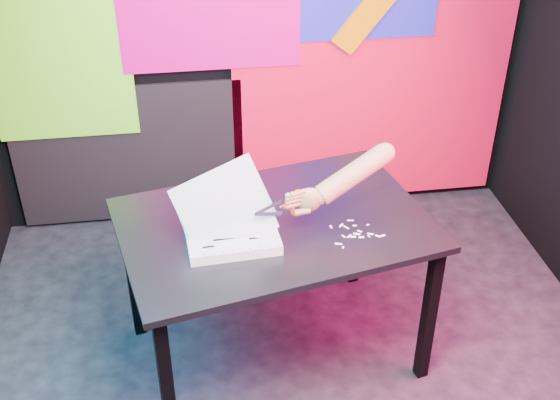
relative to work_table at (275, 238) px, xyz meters
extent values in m
cube|color=black|center=(0.08, -0.25, -0.67)|extent=(3.00, 3.00, 0.01)
cube|color=red|center=(0.73, 1.22, 0.18)|extent=(1.60, 0.02, 1.60)
cube|color=#6AEE20|center=(-0.97, 1.20, 0.43)|extent=(0.75, 0.02, 1.00)
cube|color=black|center=(-0.67, 1.22, -0.22)|extent=(1.30, 0.02, 0.85)
cube|color=black|center=(-0.49, -0.47, -0.31)|extent=(0.06, 0.06, 0.72)
cube|color=black|center=(-0.64, 0.23, -0.31)|extent=(0.06, 0.06, 0.72)
cube|color=black|center=(0.64, -0.23, -0.31)|extent=(0.06, 0.06, 0.72)
cube|color=black|center=(0.49, 0.47, -0.31)|extent=(0.06, 0.06, 0.72)
cube|color=black|center=(0.00, 0.00, 0.07)|extent=(1.42, 1.09, 0.03)
cube|color=silver|center=(-0.19, -0.11, 0.10)|extent=(0.38, 0.29, 0.04)
cube|color=white|center=(-0.19, -0.11, 0.13)|extent=(0.37, 0.29, 0.00)
cube|color=white|center=(-0.19, -0.11, 0.13)|extent=(0.37, 0.27, 0.11)
cube|color=white|center=(-0.20, -0.10, 0.16)|extent=(0.39, 0.26, 0.19)
cube|color=white|center=(-0.21, -0.08, 0.20)|extent=(0.41, 0.23, 0.27)
cube|color=white|center=(-0.22, -0.07, 0.25)|extent=(0.42, 0.20, 0.31)
cylinder|color=black|center=(-0.34, -0.24, 0.13)|extent=(0.01, 0.01, 0.00)
cylinder|color=black|center=(-0.30, -0.24, 0.13)|extent=(0.01, 0.01, 0.00)
cylinder|color=black|center=(-0.27, -0.24, 0.13)|extent=(0.01, 0.01, 0.00)
cylinder|color=black|center=(-0.23, -0.24, 0.13)|extent=(0.01, 0.01, 0.00)
cylinder|color=black|center=(-0.20, -0.23, 0.13)|extent=(0.01, 0.01, 0.00)
cylinder|color=black|center=(-0.16, -0.23, 0.13)|extent=(0.01, 0.01, 0.00)
cylinder|color=black|center=(-0.12, -0.23, 0.13)|extent=(0.01, 0.01, 0.00)
cylinder|color=black|center=(-0.09, -0.23, 0.13)|extent=(0.01, 0.01, 0.00)
cylinder|color=black|center=(-0.05, -0.22, 0.13)|extent=(0.01, 0.01, 0.00)
cylinder|color=black|center=(-0.02, -0.22, 0.13)|extent=(0.01, 0.01, 0.00)
cylinder|color=black|center=(-0.36, 0.00, 0.13)|extent=(0.01, 0.01, 0.00)
cylinder|color=black|center=(-0.32, 0.00, 0.13)|extent=(0.01, 0.01, 0.00)
cylinder|color=black|center=(-0.28, 0.00, 0.13)|extent=(0.01, 0.01, 0.00)
cylinder|color=black|center=(-0.25, 0.01, 0.13)|extent=(0.01, 0.01, 0.00)
cylinder|color=black|center=(-0.21, 0.01, 0.13)|extent=(0.01, 0.01, 0.00)
cylinder|color=black|center=(-0.18, 0.01, 0.13)|extent=(0.01, 0.01, 0.00)
cylinder|color=black|center=(-0.14, 0.01, 0.13)|extent=(0.01, 0.01, 0.00)
cylinder|color=black|center=(-0.10, 0.01, 0.13)|extent=(0.01, 0.01, 0.00)
cylinder|color=black|center=(-0.07, 0.02, 0.13)|extent=(0.01, 0.01, 0.00)
cylinder|color=black|center=(-0.03, 0.02, 0.13)|extent=(0.01, 0.01, 0.00)
cube|color=black|center=(-0.27, -0.07, 0.13)|extent=(0.07, 0.02, 0.00)
cube|color=black|center=(-0.17, -0.08, 0.13)|extent=(0.05, 0.01, 0.00)
cube|color=black|center=(-0.22, -0.15, 0.13)|extent=(0.09, 0.02, 0.00)
cube|color=black|center=(-0.11, -0.16, 0.13)|extent=(0.04, 0.01, 0.00)
cube|color=black|center=(-0.29, -0.19, 0.13)|extent=(0.05, 0.01, 0.00)
cube|color=silver|center=(-0.04, -0.13, 0.24)|extent=(0.12, 0.04, 0.05)
cube|color=silver|center=(-0.04, -0.13, 0.21)|extent=(0.12, 0.04, 0.05)
cylinder|color=silver|center=(0.01, -0.11, 0.23)|extent=(0.02, 0.01, 0.01)
cube|color=red|center=(0.03, -0.10, 0.22)|extent=(0.05, 0.02, 0.02)
cube|color=red|center=(0.03, -0.10, 0.23)|extent=(0.05, 0.02, 0.02)
torus|color=red|center=(0.08, -0.09, 0.26)|extent=(0.06, 0.03, 0.06)
torus|color=red|center=(0.08, -0.09, 0.20)|extent=(0.06, 0.03, 0.06)
ellipsoid|color=#A97B56|center=(0.13, -0.07, 0.23)|extent=(0.10, 0.06, 0.11)
cylinder|color=#A97B56|center=(0.08, -0.09, 0.22)|extent=(0.08, 0.04, 0.02)
cylinder|color=#A97B56|center=(0.08, -0.09, 0.24)|extent=(0.08, 0.04, 0.02)
cylinder|color=#A97B56|center=(0.08, -0.09, 0.26)|extent=(0.07, 0.04, 0.02)
cylinder|color=#A97B56|center=(0.08, -0.09, 0.27)|extent=(0.06, 0.04, 0.02)
cylinder|color=#A97B56|center=(0.10, -0.10, 0.19)|extent=(0.07, 0.03, 0.03)
cylinder|color=#A97B56|center=(0.18, -0.06, 0.23)|extent=(0.08, 0.09, 0.07)
cylinder|color=#A97B56|center=(0.32, -0.01, 0.30)|extent=(0.34, 0.18, 0.21)
sphere|color=#A97B56|center=(0.46, 0.03, 0.36)|extent=(0.08, 0.08, 0.08)
cube|color=white|center=(0.38, -0.08, 0.08)|extent=(0.01, 0.01, 0.00)
cube|color=white|center=(0.32, -0.04, 0.08)|extent=(0.03, 0.01, 0.00)
cube|color=white|center=(0.27, -0.07, 0.08)|extent=(0.02, 0.02, 0.00)
cube|color=white|center=(0.40, -0.16, 0.08)|extent=(0.02, 0.02, 0.00)
cube|color=white|center=(0.32, -0.13, 0.08)|extent=(0.03, 0.02, 0.00)
cube|color=white|center=(0.32, -0.08, 0.08)|extent=(0.02, 0.01, 0.00)
cube|color=white|center=(0.37, -0.14, 0.08)|extent=(0.03, 0.02, 0.00)
cube|color=white|center=(0.22, -0.19, 0.08)|extent=(0.02, 0.01, 0.00)
cube|color=white|center=(0.23, -0.19, 0.08)|extent=(0.02, 0.01, 0.00)
cube|color=white|center=(0.26, -0.14, 0.08)|extent=(0.02, 0.02, 0.00)
cube|color=white|center=(0.24, -0.22, 0.08)|extent=(0.01, 0.02, 0.00)
cube|color=white|center=(0.30, -0.15, 0.08)|extent=(0.02, 0.01, 0.00)
cube|color=white|center=(0.36, -0.16, 0.08)|extent=(0.01, 0.01, 0.00)
cube|color=white|center=(0.23, -0.07, 0.08)|extent=(0.01, 0.02, 0.00)
cube|color=white|center=(0.33, -0.16, 0.08)|extent=(0.02, 0.01, 0.00)
cube|color=white|center=(0.42, -0.16, 0.08)|extent=(0.03, 0.02, 0.00)
cube|color=white|center=(0.27, -0.06, 0.08)|extent=(0.01, 0.02, 0.00)
cube|color=white|center=(0.29, -0.15, 0.08)|extent=(0.02, 0.02, 0.00)
cube|color=white|center=(0.29, -0.08, 0.08)|extent=(0.02, 0.03, 0.00)
cube|color=white|center=(0.34, -0.12, 0.08)|extent=(0.02, 0.02, 0.00)
camera|label=1|loc=(-0.33, -2.38, 1.75)|focal=45.00mm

